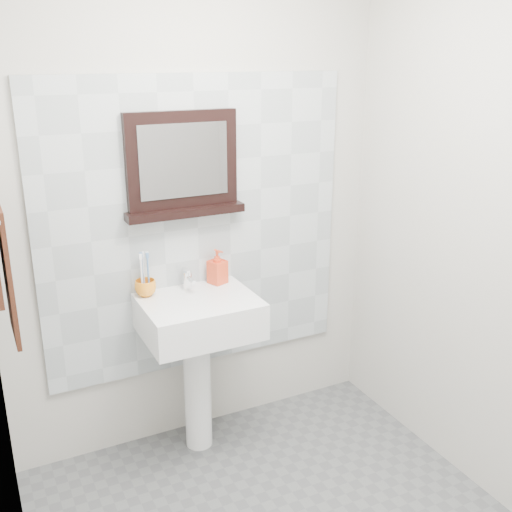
{
  "coord_description": "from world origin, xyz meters",
  "views": [
    {
      "loc": [
        -1.03,
        -1.65,
        1.98
      ],
      "look_at": [
        0.07,
        0.55,
        1.15
      ],
      "focal_mm": 42.0,
      "sensor_mm": 36.0,
      "label": 1
    }
  ],
  "objects_px": {
    "pedestal_sink": "(199,332)",
    "toothbrush_cup": "(146,288)",
    "framed_mirror": "(182,167)",
    "hand_towel": "(1,263)",
    "soap_dispenser": "(217,267)"
  },
  "relations": [
    {
      "from": "pedestal_sink",
      "to": "hand_towel",
      "type": "bearing_deg",
      "value": -171.66
    },
    {
      "from": "framed_mirror",
      "to": "hand_towel",
      "type": "distance_m",
      "value": 0.95
    },
    {
      "from": "framed_mirror",
      "to": "hand_towel",
      "type": "xyz_separation_m",
      "value": [
        -0.86,
        -0.31,
        -0.25
      ]
    },
    {
      "from": "pedestal_sink",
      "to": "hand_towel",
      "type": "relative_size",
      "value": 1.75
    },
    {
      "from": "toothbrush_cup",
      "to": "hand_towel",
      "type": "distance_m",
      "value": 0.76
    },
    {
      "from": "pedestal_sink",
      "to": "toothbrush_cup",
      "type": "distance_m",
      "value": 0.34
    },
    {
      "from": "pedestal_sink",
      "to": "soap_dispenser",
      "type": "height_order",
      "value": "soap_dispenser"
    },
    {
      "from": "toothbrush_cup",
      "to": "framed_mirror",
      "type": "distance_m",
      "value": 0.61
    },
    {
      "from": "pedestal_sink",
      "to": "soap_dispenser",
      "type": "xyz_separation_m",
      "value": [
        0.17,
        0.14,
        0.27
      ]
    },
    {
      "from": "pedestal_sink",
      "to": "framed_mirror",
      "type": "bearing_deg",
      "value": 85.67
    },
    {
      "from": "toothbrush_cup",
      "to": "hand_towel",
      "type": "height_order",
      "value": "hand_towel"
    },
    {
      "from": "toothbrush_cup",
      "to": "pedestal_sink",
      "type": "bearing_deg",
      "value": -33.06
    },
    {
      "from": "framed_mirror",
      "to": "pedestal_sink",
      "type": "bearing_deg",
      "value": -94.33
    },
    {
      "from": "toothbrush_cup",
      "to": "soap_dispenser",
      "type": "distance_m",
      "value": 0.39
    },
    {
      "from": "soap_dispenser",
      "to": "hand_towel",
      "type": "height_order",
      "value": "hand_towel"
    }
  ]
}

